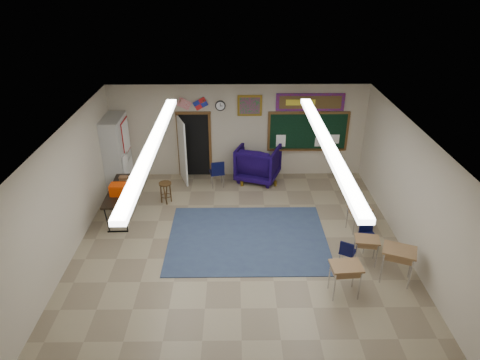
{
  "coord_description": "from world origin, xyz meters",
  "views": [
    {
      "loc": [
        -0.1,
        -8.18,
        6.32
      ],
      "look_at": [
        0.02,
        1.5,
        1.32
      ],
      "focal_mm": 32.0,
      "sensor_mm": 36.0,
      "label": 1
    }
  ],
  "objects_px": {
    "folding_table": "(123,201)",
    "wooden_stool": "(166,192)",
    "student_desk_front_left": "(366,249)",
    "student_desk_front_right": "(359,217)",
    "wingback_armchair": "(258,162)"
  },
  "relations": [
    {
      "from": "folding_table",
      "to": "wooden_stool",
      "type": "xyz_separation_m",
      "value": [
        1.08,
        0.7,
        -0.11
      ]
    },
    {
      "from": "wingback_armchair",
      "to": "folding_table",
      "type": "bearing_deg",
      "value": 49.53
    },
    {
      "from": "student_desk_front_left",
      "to": "wooden_stool",
      "type": "relative_size",
      "value": 1.05
    },
    {
      "from": "student_desk_front_left",
      "to": "folding_table",
      "type": "xyz_separation_m",
      "value": [
        -6.1,
        2.15,
        0.07
      ]
    },
    {
      "from": "wooden_stool",
      "to": "student_desk_front_left",
      "type": "bearing_deg",
      "value": -29.56
    },
    {
      "from": "student_desk_front_right",
      "to": "folding_table",
      "type": "bearing_deg",
      "value": 154.48
    },
    {
      "from": "student_desk_front_left",
      "to": "wooden_stool",
      "type": "distance_m",
      "value": 5.78
    },
    {
      "from": "folding_table",
      "to": "wooden_stool",
      "type": "distance_m",
      "value": 1.29
    },
    {
      "from": "student_desk_front_left",
      "to": "wooden_stool",
      "type": "bearing_deg",
      "value": 159.96
    },
    {
      "from": "wingback_armchair",
      "to": "wooden_stool",
      "type": "bearing_deg",
      "value": 48.13
    },
    {
      "from": "student_desk_front_right",
      "to": "folding_table",
      "type": "relative_size",
      "value": 0.34
    },
    {
      "from": "wingback_armchair",
      "to": "student_desk_front_left",
      "type": "relative_size",
      "value": 1.92
    },
    {
      "from": "student_desk_front_left",
      "to": "student_desk_front_right",
      "type": "bearing_deg",
      "value": 91.52
    },
    {
      "from": "folding_table",
      "to": "wooden_stool",
      "type": "height_order",
      "value": "folding_table"
    },
    {
      "from": "student_desk_front_left",
      "to": "folding_table",
      "type": "distance_m",
      "value": 6.47
    }
  ]
}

